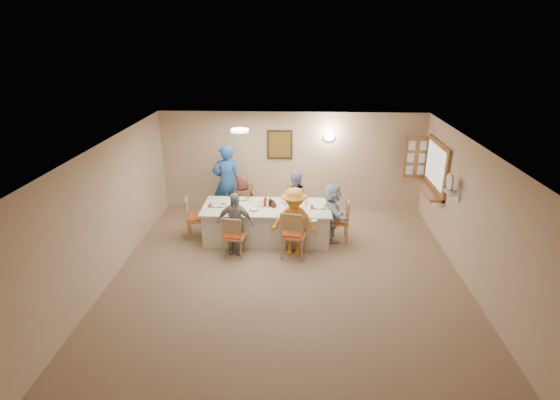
{
  "coord_description": "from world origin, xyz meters",
  "views": [
    {
      "loc": [
        0.18,
        -6.97,
        4.31
      ],
      "look_at": [
        -0.2,
        1.4,
        1.05
      ],
      "focal_mm": 28.0,
      "sensor_mm": 36.0,
      "label": 1
    }
  ],
  "objects_px": {
    "chair_front_left": "(234,235)",
    "caregiver": "(227,182)",
    "diner_back_left": "(243,200)",
    "condiment_ketchup": "(265,201)",
    "dining_table": "(267,222)",
    "desk_fan": "(451,185)",
    "chair_left_end": "(197,218)",
    "diner_back_right": "(295,199)",
    "diner_front_left": "(235,223)",
    "serving_hatch": "(436,167)",
    "diner_front_right": "(294,222)",
    "chair_back_left": "(244,204)",
    "chair_right_end": "(338,220)",
    "chair_front_right": "(294,233)",
    "diner_right_end": "(332,212)",
    "chair_back_right": "(295,206)"
  },
  "relations": [
    {
      "from": "dining_table",
      "to": "chair_back_right",
      "type": "bearing_deg",
      "value": 53.13
    },
    {
      "from": "desk_fan",
      "to": "chair_back_left",
      "type": "distance_m",
      "value": 4.59
    },
    {
      "from": "chair_back_left",
      "to": "condiment_ketchup",
      "type": "relative_size",
      "value": 3.86
    },
    {
      "from": "chair_left_end",
      "to": "diner_back_left",
      "type": "distance_m",
      "value": 1.18
    },
    {
      "from": "diner_front_left",
      "to": "diner_front_right",
      "type": "xyz_separation_m",
      "value": [
        1.2,
        0.0,
        0.06
      ]
    },
    {
      "from": "chair_back_right",
      "to": "chair_right_end",
      "type": "relative_size",
      "value": 1.0
    },
    {
      "from": "chair_front_left",
      "to": "chair_left_end",
      "type": "height_order",
      "value": "chair_left_end"
    },
    {
      "from": "diner_back_left",
      "to": "diner_back_right",
      "type": "xyz_separation_m",
      "value": [
        1.2,
        0.0,
        0.05
      ]
    },
    {
      "from": "chair_back_left",
      "to": "chair_left_end",
      "type": "height_order",
      "value": "chair_back_left"
    },
    {
      "from": "chair_front_right",
      "to": "caregiver",
      "type": "bearing_deg",
      "value": -39.11
    },
    {
      "from": "chair_back_left",
      "to": "chair_front_left",
      "type": "xyz_separation_m",
      "value": [
        0.0,
        -1.6,
        -0.03
      ]
    },
    {
      "from": "chair_back_left",
      "to": "dining_table",
      "type": "bearing_deg",
      "value": -52.99
    },
    {
      "from": "chair_front_right",
      "to": "condiment_ketchup",
      "type": "xyz_separation_m",
      "value": [
        -0.63,
        0.82,
        0.37
      ]
    },
    {
      "from": "chair_back_right",
      "to": "chair_front_right",
      "type": "xyz_separation_m",
      "value": [
        0.0,
        -1.6,
        0.06
      ]
    },
    {
      "from": "serving_hatch",
      "to": "condiment_ketchup",
      "type": "relative_size",
      "value": 6.07
    },
    {
      "from": "chair_back_right",
      "to": "chair_front_right",
      "type": "distance_m",
      "value": 1.6
    },
    {
      "from": "desk_fan",
      "to": "dining_table",
      "type": "distance_m",
      "value": 3.85
    },
    {
      "from": "chair_front_right",
      "to": "condiment_ketchup",
      "type": "relative_size",
      "value": 4.19
    },
    {
      "from": "condiment_ketchup",
      "to": "chair_right_end",
      "type": "bearing_deg",
      "value": -0.83
    },
    {
      "from": "serving_hatch",
      "to": "dining_table",
      "type": "height_order",
      "value": "serving_hatch"
    },
    {
      "from": "dining_table",
      "to": "caregiver",
      "type": "xyz_separation_m",
      "value": [
        -1.05,
        1.15,
        0.53
      ]
    },
    {
      "from": "diner_front_left",
      "to": "chair_back_right",
      "type": "bearing_deg",
      "value": 56.49
    },
    {
      "from": "serving_hatch",
      "to": "diner_front_right",
      "type": "bearing_deg",
      "value": -156.81
    },
    {
      "from": "desk_fan",
      "to": "chair_left_end",
      "type": "relative_size",
      "value": 0.32
    },
    {
      "from": "serving_hatch",
      "to": "diner_back_right",
      "type": "xyz_separation_m",
      "value": [
        -3.11,
        0.03,
        -0.83
      ]
    },
    {
      "from": "chair_back_left",
      "to": "diner_front_left",
      "type": "distance_m",
      "value": 1.49
    },
    {
      "from": "chair_front_left",
      "to": "diner_front_right",
      "type": "distance_m",
      "value": 1.24
    },
    {
      "from": "chair_back_left",
      "to": "diner_front_left",
      "type": "bearing_deg",
      "value": -89.86
    },
    {
      "from": "chair_front_right",
      "to": "diner_front_right",
      "type": "bearing_deg",
      "value": -79.35
    },
    {
      "from": "diner_back_left",
      "to": "diner_right_end",
      "type": "height_order",
      "value": "diner_right_end"
    },
    {
      "from": "diner_front_left",
      "to": "chair_right_end",
      "type": "bearing_deg",
      "value": 23.07
    },
    {
      "from": "chair_front_left",
      "to": "caregiver",
      "type": "bearing_deg",
      "value": -69.15
    },
    {
      "from": "chair_right_end",
      "to": "condiment_ketchup",
      "type": "bearing_deg",
      "value": -91.5
    },
    {
      "from": "serving_hatch",
      "to": "chair_left_end",
      "type": "xyz_separation_m",
      "value": [
        -5.26,
        -0.65,
        -1.04
      ]
    },
    {
      "from": "diner_back_right",
      "to": "dining_table",
      "type": "bearing_deg",
      "value": 49.26
    },
    {
      "from": "diner_right_end",
      "to": "chair_front_right",
      "type": "bearing_deg",
      "value": 123.3
    },
    {
      "from": "diner_back_right",
      "to": "diner_front_left",
      "type": "bearing_deg",
      "value": 49.26
    },
    {
      "from": "chair_front_left",
      "to": "chair_back_right",
      "type": "bearing_deg",
      "value": -119.02
    },
    {
      "from": "chair_front_left",
      "to": "desk_fan",
      "type": "bearing_deg",
      "value": -170.74
    },
    {
      "from": "desk_fan",
      "to": "chair_back_right",
      "type": "distance_m",
      "value": 3.53
    },
    {
      "from": "chair_back_right",
      "to": "condiment_ketchup",
      "type": "relative_size",
      "value": 3.72
    },
    {
      "from": "desk_fan",
      "to": "chair_right_end",
      "type": "relative_size",
      "value": 0.33
    },
    {
      "from": "diner_right_end",
      "to": "diner_back_right",
      "type": "bearing_deg",
      "value": 39.34
    },
    {
      "from": "diner_back_left",
      "to": "diner_front_right",
      "type": "relative_size",
      "value": 0.87
    },
    {
      "from": "chair_left_end",
      "to": "condiment_ketchup",
      "type": "xyz_separation_m",
      "value": [
        1.52,
        0.02,
        0.42
      ]
    },
    {
      "from": "chair_front_right",
      "to": "chair_left_end",
      "type": "xyz_separation_m",
      "value": [
        -2.15,
        0.8,
        -0.05
      ]
    },
    {
      "from": "chair_front_left",
      "to": "chair_right_end",
      "type": "relative_size",
      "value": 0.97
    },
    {
      "from": "diner_front_right",
      "to": "diner_right_end",
      "type": "distance_m",
      "value": 1.07
    },
    {
      "from": "diner_back_left",
      "to": "dining_table",
      "type": "bearing_deg",
      "value": 119.47
    },
    {
      "from": "diner_back_left",
      "to": "condiment_ketchup",
      "type": "bearing_deg",
      "value": 118.92
    }
  ]
}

